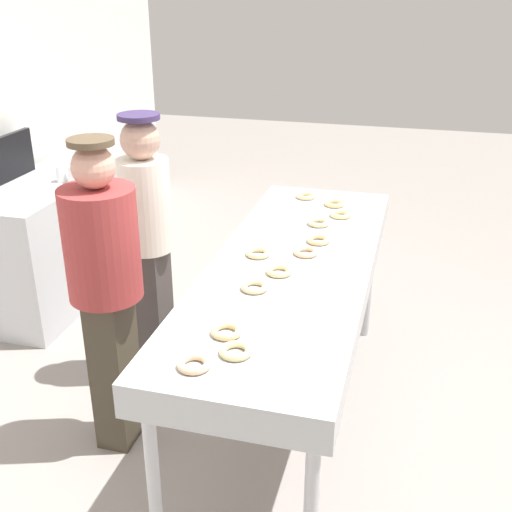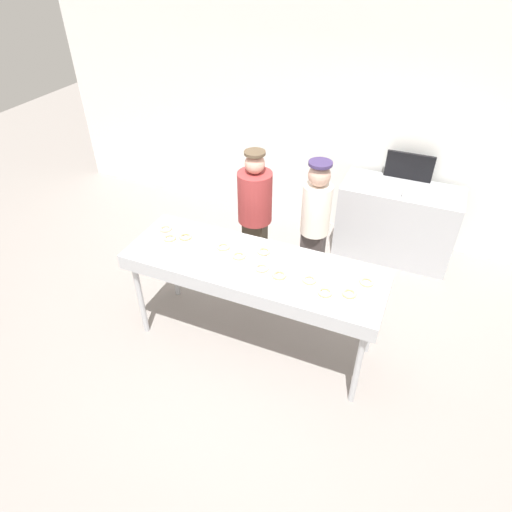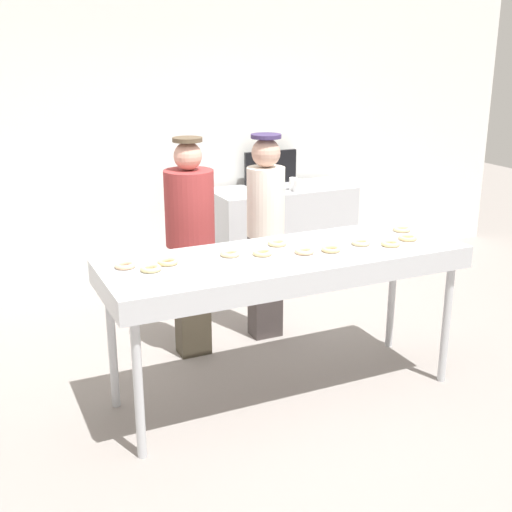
% 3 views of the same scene
% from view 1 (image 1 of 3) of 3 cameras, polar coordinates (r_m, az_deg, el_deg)
% --- Properties ---
extents(ground_plane, '(16.00, 16.00, 0.00)m').
position_cam_1_polar(ground_plane, '(3.76, 2.89, -14.76)').
color(ground_plane, gray).
extents(fryer_conveyor, '(2.41, 0.80, 1.02)m').
position_cam_1_polar(fryer_conveyor, '(3.26, 3.23, -1.76)').
color(fryer_conveyor, '#B7BABF').
rests_on(fryer_conveyor, ground).
extents(plain_donut_0, '(0.18, 0.18, 0.03)m').
position_cam_1_polar(plain_donut_0, '(2.58, -2.68, -6.79)').
color(plain_donut_0, '#E8C784').
rests_on(plain_donut_0, fryer_conveyor).
extents(plain_donut_1, '(0.18, 0.18, 0.03)m').
position_cam_1_polar(plain_donut_1, '(3.08, 2.10, -1.36)').
color(plain_donut_1, '#EECF8C').
rests_on(plain_donut_1, fryer_conveyor).
extents(plain_donut_2, '(0.18, 0.18, 0.03)m').
position_cam_1_polar(plain_donut_2, '(3.85, 7.63, 3.74)').
color(plain_donut_2, '#F3D38B').
rests_on(plain_donut_2, fryer_conveyor).
extents(plain_donut_3, '(0.17, 0.17, 0.03)m').
position_cam_1_polar(plain_donut_3, '(2.39, -5.59, -9.66)').
color(plain_donut_3, beige).
rests_on(plain_donut_3, fryer_conveyor).
extents(plain_donut_4, '(0.17, 0.17, 0.03)m').
position_cam_1_polar(plain_donut_4, '(3.71, 5.66, 3.03)').
color(plain_donut_4, beige).
rests_on(plain_donut_4, fryer_conveyor).
extents(plain_donut_5, '(0.16, 0.16, 0.03)m').
position_cam_1_polar(plain_donut_5, '(3.28, 0.19, 0.27)').
color(plain_donut_5, beige).
rests_on(plain_donut_5, fryer_conveyor).
extents(plain_donut_6, '(0.14, 0.14, 0.03)m').
position_cam_1_polar(plain_donut_6, '(2.93, -0.13, -2.79)').
color(plain_donut_6, beige).
rests_on(plain_donut_6, fryer_conveyor).
extents(plain_donut_7, '(0.13, 0.13, 0.03)m').
position_cam_1_polar(plain_donut_7, '(4.16, 4.52, 5.43)').
color(plain_donut_7, '#F3CD90').
rests_on(plain_donut_7, fryer_conveyor).
extents(plain_donut_8, '(0.17, 0.17, 0.03)m').
position_cam_1_polar(plain_donut_8, '(4.04, 7.09, 4.73)').
color(plain_donut_8, '#ECC885').
rests_on(plain_donut_8, fryer_conveyor).
extents(plain_donut_9, '(0.16, 0.16, 0.03)m').
position_cam_1_polar(plain_donut_9, '(3.30, 4.52, 0.37)').
color(plain_donut_9, '#F8C493').
rests_on(plain_donut_9, fryer_conveyor).
extents(plain_donut_10, '(0.15, 0.15, 0.03)m').
position_cam_1_polar(plain_donut_10, '(2.45, -1.84, -8.55)').
color(plain_donut_10, beige).
rests_on(plain_donut_10, fryer_conveyor).
extents(plain_donut_11, '(0.13, 0.13, 0.03)m').
position_cam_1_polar(plain_donut_11, '(3.46, 5.64, 1.46)').
color(plain_donut_11, '#E6C484').
rests_on(plain_donut_11, fryer_conveyor).
extents(worker_baker, '(0.30, 0.30, 1.66)m').
position_cam_1_polar(worker_baker, '(3.80, -9.74, 1.52)').
color(worker_baker, '#3D3533').
rests_on(worker_baker, ground).
extents(worker_assistant, '(0.37, 0.37, 1.68)m').
position_cam_1_polar(worker_assistant, '(3.22, -13.42, -2.08)').
color(worker_assistant, '#3B3427').
rests_on(worker_assistant, ground).
extents(prep_counter, '(1.41, 0.63, 0.96)m').
position_cam_1_polar(prep_counter, '(5.10, -17.95, 1.20)').
color(prep_counter, '#B7BABF').
rests_on(prep_counter, ground).
extents(paper_cup_0, '(0.08, 0.08, 0.12)m').
position_cam_1_polar(paper_cup_0, '(4.90, -17.14, 7.12)').
color(paper_cup_0, white).
rests_on(paper_cup_0, prep_counter).
extents(paper_cup_1, '(0.08, 0.08, 0.12)m').
position_cam_1_polar(paper_cup_1, '(4.85, -16.16, 7.07)').
color(paper_cup_1, white).
rests_on(paper_cup_1, prep_counter).
extents(menu_display, '(0.56, 0.04, 0.33)m').
position_cam_1_polar(menu_display, '(5.05, -21.44, 8.24)').
color(menu_display, black).
rests_on(menu_display, prep_counter).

